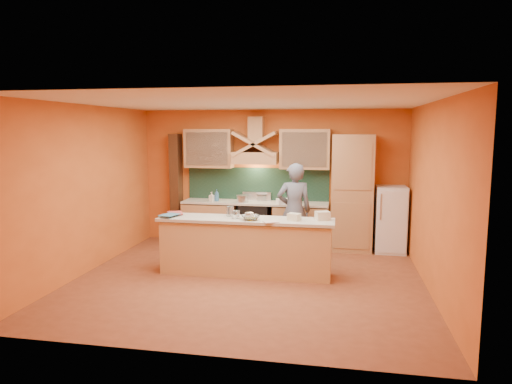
% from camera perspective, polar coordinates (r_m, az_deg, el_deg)
% --- Properties ---
extents(floor, '(5.50, 5.00, 0.01)m').
position_cam_1_polar(floor, '(7.43, -1.01, -10.94)').
color(floor, brown).
rests_on(floor, ground).
extents(ceiling, '(5.50, 5.00, 0.01)m').
position_cam_1_polar(ceiling, '(7.05, -1.06, 11.15)').
color(ceiling, white).
rests_on(ceiling, wall_back).
extents(wall_back, '(5.50, 0.02, 2.80)m').
position_cam_1_polar(wall_back, '(9.55, 1.97, 1.85)').
color(wall_back, orange).
rests_on(wall_back, floor).
extents(wall_front, '(5.50, 0.02, 2.80)m').
position_cam_1_polar(wall_front, '(4.72, -7.13, -4.31)').
color(wall_front, orange).
rests_on(wall_front, floor).
extents(wall_left, '(0.02, 5.00, 2.80)m').
position_cam_1_polar(wall_left, '(8.11, -20.43, 0.31)').
color(wall_left, orange).
rests_on(wall_left, floor).
extents(wall_right, '(0.02, 5.00, 2.80)m').
position_cam_1_polar(wall_right, '(7.09, 21.29, -0.74)').
color(wall_right, orange).
rests_on(wall_right, floor).
extents(base_cabinet_left, '(1.10, 0.60, 0.86)m').
position_cam_1_polar(base_cabinet_left, '(9.68, -5.68, -3.92)').
color(base_cabinet_left, tan).
rests_on(base_cabinet_left, floor).
extents(base_cabinet_right, '(1.10, 0.60, 0.86)m').
position_cam_1_polar(base_cabinet_right, '(9.34, 5.62, -4.35)').
color(base_cabinet_right, tan).
rests_on(base_cabinet_right, floor).
extents(counter_top, '(3.00, 0.62, 0.04)m').
position_cam_1_polar(counter_top, '(9.37, -0.13, -1.34)').
color(counter_top, beige).
rests_on(counter_top, base_cabinet_left).
extents(stove, '(0.60, 0.58, 0.90)m').
position_cam_1_polar(stove, '(9.46, -0.13, -4.04)').
color(stove, black).
rests_on(stove, floor).
extents(backsplash, '(3.00, 0.03, 0.70)m').
position_cam_1_polar(backsplash, '(9.60, 0.18, 0.98)').
color(backsplash, '#163124').
rests_on(backsplash, wall_back).
extents(range_hood, '(0.92, 0.50, 0.24)m').
position_cam_1_polar(range_hood, '(9.32, -0.08, 4.30)').
color(range_hood, tan).
rests_on(range_hood, wall_back).
extents(hood_chimney, '(0.30, 0.30, 0.50)m').
position_cam_1_polar(hood_chimney, '(9.40, 0.03, 7.86)').
color(hood_chimney, tan).
rests_on(hood_chimney, wall_back).
extents(upper_cabinet_left, '(1.00, 0.35, 0.80)m').
position_cam_1_polar(upper_cabinet_left, '(9.62, -5.89, 5.44)').
color(upper_cabinet_left, tan).
rests_on(upper_cabinet_left, wall_back).
extents(upper_cabinet_right, '(1.00, 0.35, 0.80)m').
position_cam_1_polar(upper_cabinet_right, '(9.26, 6.13, 5.34)').
color(upper_cabinet_right, tan).
rests_on(upper_cabinet_right, wall_back).
extents(pantry_column, '(0.80, 0.60, 2.30)m').
position_cam_1_polar(pantry_column, '(9.18, 11.91, -0.12)').
color(pantry_column, tan).
rests_on(pantry_column, floor).
extents(fridge, '(0.58, 0.60, 1.30)m').
position_cam_1_polar(fridge, '(9.31, 16.45, -3.29)').
color(fridge, white).
rests_on(fridge, floor).
extents(trim_column_left, '(0.20, 0.30, 2.30)m').
position_cam_1_polar(trim_column_left, '(9.95, -9.93, 0.52)').
color(trim_column_left, '#472816').
rests_on(trim_column_left, floor).
extents(island_body, '(2.80, 0.55, 0.88)m').
position_cam_1_polar(island_body, '(7.61, -1.31, -7.04)').
color(island_body, tan).
rests_on(island_body, floor).
extents(island_top, '(2.90, 0.62, 0.05)m').
position_cam_1_polar(island_top, '(7.50, -1.32, -3.49)').
color(island_top, beige).
rests_on(island_top, island_body).
extents(person, '(0.73, 0.57, 1.78)m').
position_cam_1_polar(person, '(8.57, 4.79, -2.30)').
color(person, slate).
rests_on(person, floor).
extents(pot_large, '(0.29, 0.29, 0.15)m').
position_cam_1_polar(pot_large, '(9.27, -1.71, -1.00)').
color(pot_large, silver).
rests_on(pot_large, stove).
extents(pot_small, '(0.21, 0.21, 0.13)m').
position_cam_1_polar(pot_small, '(9.50, 0.68, -0.82)').
color(pot_small, silver).
rests_on(pot_small, stove).
extents(soap_bottle_a, '(0.11, 0.12, 0.19)m').
position_cam_1_polar(soap_bottle_a, '(9.45, -5.56, -0.59)').
color(soap_bottle_a, silver).
rests_on(soap_bottle_a, counter_top).
extents(soap_bottle_b, '(0.12, 0.12, 0.25)m').
position_cam_1_polar(soap_bottle_b, '(9.46, -4.94, -0.41)').
color(soap_bottle_b, '#33648E').
rests_on(soap_bottle_b, counter_top).
extents(bowl_back, '(0.26, 0.26, 0.08)m').
position_cam_1_polar(bowl_back, '(9.38, 4.95, -1.00)').
color(bowl_back, white).
rests_on(bowl_back, counter_top).
extents(dish_rack, '(0.35, 0.32, 0.10)m').
position_cam_1_polar(dish_rack, '(9.12, 3.58, -1.16)').
color(dish_rack, white).
rests_on(dish_rack, counter_top).
extents(book_lower, '(0.37, 0.41, 0.03)m').
position_cam_1_polar(book_lower, '(7.96, -10.98, -2.68)').
color(book_lower, '#B34440').
rests_on(book_lower, island_top).
extents(book_upper, '(0.32, 0.37, 0.02)m').
position_cam_1_polar(book_upper, '(7.80, -11.45, -2.77)').
color(book_upper, teal).
rests_on(book_upper, island_top).
extents(jar_large, '(0.13, 0.13, 0.16)m').
position_cam_1_polar(jar_large, '(7.68, -3.24, -2.42)').
color(jar_large, white).
rests_on(jar_large, island_top).
extents(jar_small, '(0.14, 0.14, 0.13)m').
position_cam_1_polar(jar_small, '(7.48, -2.55, -2.83)').
color(jar_small, silver).
rests_on(jar_small, island_top).
extents(kitchen_scale, '(0.13, 0.13, 0.10)m').
position_cam_1_polar(kitchen_scale, '(7.37, -0.86, -3.10)').
color(kitchen_scale, silver).
rests_on(kitchen_scale, island_top).
extents(mixing_bowl, '(0.37, 0.37, 0.07)m').
position_cam_1_polar(mixing_bowl, '(7.36, -0.69, -3.21)').
color(mixing_bowl, silver).
rests_on(mixing_bowl, island_top).
extents(cloth, '(0.28, 0.26, 0.02)m').
position_cam_1_polar(cloth, '(7.17, 1.89, -3.74)').
color(cloth, beige).
rests_on(cloth, island_top).
extents(grocery_bag_a, '(0.26, 0.24, 0.14)m').
position_cam_1_polar(grocery_bag_a, '(7.42, 8.32, -2.95)').
color(grocery_bag_a, beige).
rests_on(grocery_bag_a, island_top).
extents(grocery_bag_b, '(0.23, 0.20, 0.11)m').
position_cam_1_polar(grocery_bag_b, '(7.34, 4.78, -3.12)').
color(grocery_bag_b, beige).
rests_on(grocery_bag_b, island_top).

